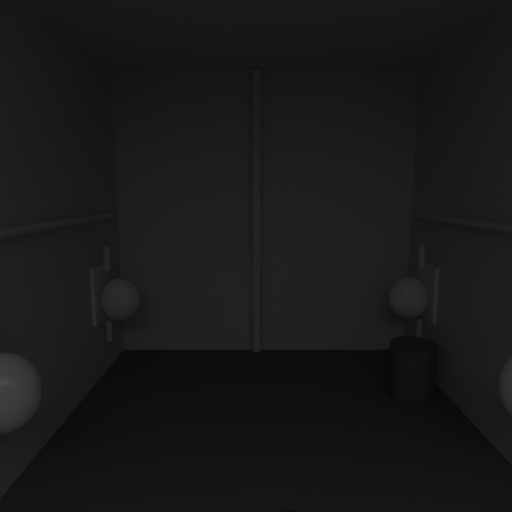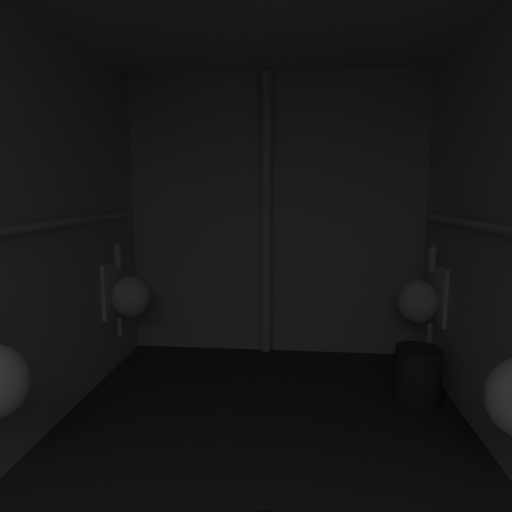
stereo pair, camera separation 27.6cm
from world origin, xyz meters
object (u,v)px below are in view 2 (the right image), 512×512
(standpipe_back_wall, at_px, (266,217))
(urinal_right_far, at_px, (421,300))
(waste_bin, at_px, (418,374))
(urinal_left_far, at_px, (128,295))

(standpipe_back_wall, bearing_deg, urinal_right_far, -19.55)
(urinal_right_far, bearing_deg, waste_bin, -104.72)
(urinal_right_far, distance_m, waste_bin, 0.59)
(urinal_left_far, bearing_deg, standpipe_back_wall, 24.48)
(urinal_right_far, distance_m, standpipe_back_wall, 1.43)
(urinal_right_far, xyz_separation_m, standpipe_back_wall, (-1.22, 0.43, 0.60))
(urinal_right_far, height_order, standpipe_back_wall, standpipe_back_wall)
(standpipe_back_wall, relative_size, waste_bin, 6.42)
(urinal_left_far, relative_size, waste_bin, 2.01)
(urinal_right_far, height_order, waste_bin, urinal_right_far)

